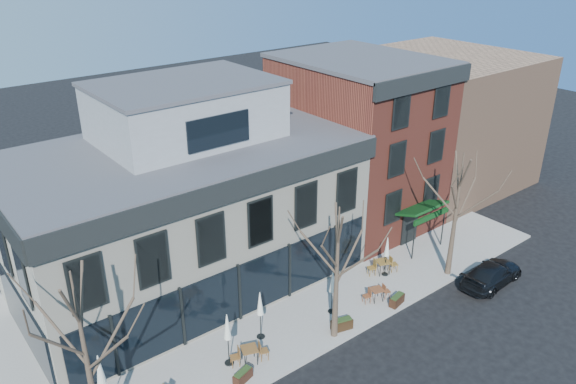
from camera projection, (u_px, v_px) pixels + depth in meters
ground at (240, 322)px, 28.82m from camera, size 120.00×120.00×0.00m
sidewalk_front at (315, 317)px, 29.10m from camera, size 33.50×4.70×0.15m
corner_building at (185, 206)px, 30.51m from camera, size 18.39×10.39×11.10m
red_brick_building at (357, 141)px, 37.38m from camera, size 8.20×11.78×11.18m
bg_building at (438, 119)px, 44.02m from camera, size 12.00×12.00×10.00m
tree_corner at (88, 362)px, 19.98m from camera, size 3.93×3.98×7.92m
tree_mid at (337, 272)px, 26.17m from camera, size 3.50×3.55×7.04m
tree_right at (456, 214)px, 31.16m from camera, size 3.72×3.77×7.48m
parked_sedan at (492, 274)px, 31.77m from camera, size 4.58×2.07×1.30m
cafe_set_2 at (249, 353)px, 25.71m from camera, size 1.87×1.05×0.96m
cafe_set_4 at (377, 293)px, 30.14m from camera, size 1.68×0.84×0.86m
cafe_set_5 at (383, 266)px, 32.55m from camera, size 1.92×1.12×0.99m
umbrella_0 at (100, 372)px, 22.41m from camera, size 0.46×0.46×2.90m
umbrella_1 at (227, 329)px, 25.03m from camera, size 0.44×0.44×2.74m
umbrella_2 at (260, 306)px, 26.76m from camera, size 0.42×0.42×2.63m
umbrella_3 at (332, 284)px, 28.67m from camera, size 0.39×0.39×2.43m
umbrella_4 at (387, 249)px, 31.89m from camera, size 0.39×0.39×2.46m
planter_1 at (243, 376)px, 24.72m from camera, size 1.04×0.65×0.54m
planter_2 at (342, 324)px, 27.97m from camera, size 1.15×0.71×0.60m
planter_3 at (397, 300)px, 29.87m from camera, size 1.07×0.61×0.56m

